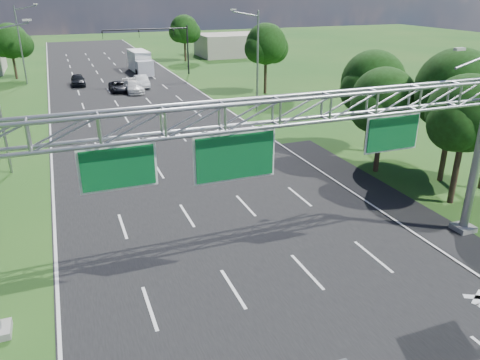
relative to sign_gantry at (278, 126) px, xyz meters
name	(u,v)px	position (x,y,z in m)	size (l,w,h in m)	color
ground	(172,153)	(-0.33, 18.00, -6.89)	(220.00, 220.00, 0.00)	#1B4F17
road	(172,153)	(-0.33, 18.00, -6.89)	(18.00, 180.00, 0.02)	black
road_flare	(417,218)	(9.87, 2.00, -6.89)	(3.00, 30.00, 0.02)	black
sign_gantry	(278,126)	(0.00, 0.00, 0.00)	(23.50, 1.00, 9.56)	gray
traffic_signal	(164,39)	(7.15, 53.00, -1.72)	(12.21, 0.24, 7.00)	black
streetlight_l_far	(21,41)	(-11.63, 53.00, -1.31)	(2.97, 0.22, 10.16)	gray
streetlight_r_mid	(256,57)	(10.97, 28.00, -1.31)	(2.97, 0.22, 10.16)	gray
tree_cluster_right	(431,99)	(14.47, 7.19, -1.58)	(9.91, 14.60, 8.68)	#2D2116
tree_verge_lc	(11,43)	(-13.25, 58.04, -1.92)	(5.76, 4.80, 7.62)	#2D2116
tree_verge_rd	(266,46)	(15.75, 36.04, -1.26)	(5.76, 4.80, 8.28)	#2D2116
tree_verge_re	(185,31)	(13.75, 66.04, -1.70)	(5.76, 4.80, 7.84)	#2D2116
building_right	(231,45)	(23.67, 70.00, -4.89)	(12.00, 9.00, 4.00)	#AAA08F
car_queue_a	(133,87)	(0.67, 42.43, -6.17)	(2.02, 4.96, 1.44)	silver
car_queue_b	(119,87)	(-0.93, 43.57, -6.27)	(2.05, 4.44, 1.23)	black
car_queue_c	(78,80)	(-5.43, 49.52, -6.16)	(1.74, 4.32, 1.47)	black
car_queue_d	(142,81)	(2.27, 45.51, -6.16)	(1.56, 4.46, 1.47)	white
box_truck	(140,62)	(4.19, 57.02, -5.37)	(2.71, 8.45, 3.16)	white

